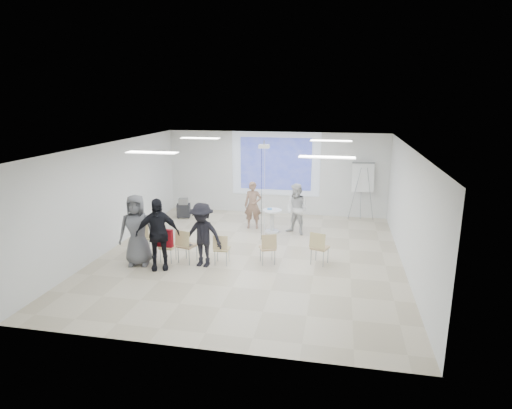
% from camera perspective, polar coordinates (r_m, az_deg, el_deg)
% --- Properties ---
extents(floor, '(8.00, 9.00, 0.10)m').
position_cam_1_polar(floor, '(11.77, -0.76, -7.09)').
color(floor, beige).
rests_on(floor, ground).
extents(ceiling, '(8.00, 9.00, 0.10)m').
position_cam_1_polar(ceiling, '(11.02, -0.81, 8.08)').
color(ceiling, white).
rests_on(ceiling, wall_back).
extents(wall_back, '(8.00, 0.10, 3.00)m').
position_cam_1_polar(wall_back, '(15.68, 2.66, 4.21)').
color(wall_back, silver).
rests_on(wall_back, floor).
extents(wall_left, '(0.10, 9.00, 3.00)m').
position_cam_1_polar(wall_left, '(12.75, -18.90, 1.09)').
color(wall_left, silver).
rests_on(wall_left, floor).
extents(wall_right, '(0.10, 9.00, 3.00)m').
position_cam_1_polar(wall_right, '(11.21, 19.92, -0.74)').
color(wall_right, silver).
rests_on(wall_right, floor).
extents(projection_halo, '(3.20, 0.01, 2.30)m').
position_cam_1_polar(projection_halo, '(15.56, 2.64, 5.44)').
color(projection_halo, silver).
rests_on(projection_halo, wall_back).
extents(projection_image, '(2.60, 0.01, 1.90)m').
position_cam_1_polar(projection_image, '(15.55, 2.63, 5.43)').
color(projection_image, '#2F3CA2').
rests_on(projection_image, wall_back).
extents(pedestal_table, '(0.72, 0.72, 0.76)m').
position_cam_1_polar(pedestal_table, '(13.61, 2.17, -2.00)').
color(pedestal_table, white).
rests_on(pedestal_table, floor).
extents(player_left, '(0.68, 0.49, 1.76)m').
position_cam_1_polar(player_left, '(13.93, -0.41, 0.32)').
color(player_left, '#916D59').
rests_on(player_left, floor).
extents(player_right, '(1.08, 1.00, 1.78)m').
position_cam_1_polar(player_right, '(13.38, 5.50, -0.28)').
color(player_right, silver).
rests_on(player_right, floor).
extents(controller_left, '(0.05, 0.11, 0.04)m').
position_cam_1_polar(controller_left, '(14.07, 0.51, 1.63)').
color(controller_left, white).
rests_on(controller_left, player_left).
extents(controller_right, '(0.09, 0.13, 0.04)m').
position_cam_1_polar(controller_right, '(13.57, 4.88, 1.29)').
color(controller_right, white).
rests_on(controller_right, player_right).
extents(chair_far_left, '(0.52, 0.53, 0.84)m').
position_cam_1_polar(chair_far_left, '(12.22, -14.95, -4.05)').
color(chair_far_left, '#D0B878').
rests_on(chair_far_left, floor).
extents(chair_left_mid, '(0.39, 0.42, 0.79)m').
position_cam_1_polar(chair_left_mid, '(11.41, -11.84, -5.34)').
color(chair_left_mid, tan).
rests_on(chair_left_mid, floor).
extents(chair_left_inner, '(0.53, 0.55, 0.91)m').
position_cam_1_polar(chair_left_inner, '(11.25, -9.40, -5.15)').
color(chair_left_inner, tan).
rests_on(chair_left_inner, floor).
extents(chair_center, '(0.40, 0.43, 0.82)m').
position_cam_1_polar(chair_center, '(11.03, -4.65, -5.68)').
color(chair_center, tan).
rests_on(chair_center, floor).
extents(chair_right_inner, '(0.52, 0.54, 0.84)m').
position_cam_1_polar(chair_right_inner, '(11.04, 1.63, -5.57)').
color(chair_right_inner, tan).
rests_on(chair_right_inner, floor).
extents(chair_right_far, '(0.53, 0.55, 0.89)m').
position_cam_1_polar(chair_right_far, '(11.10, 8.38, -5.43)').
color(chair_right_far, tan).
rests_on(chair_right_far, floor).
extents(red_jacket, '(0.49, 0.13, 0.46)m').
position_cam_1_polar(red_jacket, '(11.19, -12.19, -4.38)').
color(red_jacket, maroon).
rests_on(red_jacket, chair_left_mid).
extents(laptop, '(0.39, 0.32, 0.03)m').
position_cam_1_polar(laptop, '(11.34, -9.12, -5.23)').
color(laptop, black).
rests_on(laptop, chair_left_inner).
extents(audience_left, '(1.39, 1.10, 2.09)m').
position_cam_1_polar(audience_left, '(10.86, -13.02, -3.19)').
color(audience_left, black).
rests_on(audience_left, floor).
extents(audience_mid, '(1.30, 0.82, 1.88)m').
position_cam_1_polar(audience_mid, '(10.87, -7.21, -3.50)').
color(audience_mid, black).
rests_on(audience_mid, floor).
extents(audience_outer, '(1.13, 0.87, 2.07)m').
position_cam_1_polar(audience_outer, '(11.28, -15.63, -2.78)').
color(audience_outer, slate).
rests_on(audience_outer, floor).
extents(flipchart_easel, '(0.88, 0.67, 2.05)m').
position_cam_1_polar(flipchart_easel, '(15.21, 14.05, 3.51)').
color(flipchart_easel, '#979A9F').
rests_on(flipchart_easel, floor).
extents(av_cart, '(0.54, 0.47, 0.69)m').
position_cam_1_polar(av_cart, '(15.51, -9.63, -0.56)').
color(av_cart, black).
rests_on(av_cart, floor).
extents(ceiling_projector, '(0.30, 0.25, 3.00)m').
position_cam_1_polar(ceiling_projector, '(12.50, 1.07, 7.15)').
color(ceiling_projector, white).
rests_on(ceiling_projector, ceiling).
extents(fluor_panel_nw, '(1.20, 0.30, 0.02)m').
position_cam_1_polar(fluor_panel_nw, '(13.48, -7.46, 8.76)').
color(fluor_panel_nw, white).
rests_on(fluor_panel_nw, ceiling).
extents(fluor_panel_ne, '(1.20, 0.30, 0.02)m').
position_cam_1_polar(fluor_panel_ne, '(12.79, 9.99, 8.37)').
color(fluor_panel_ne, white).
rests_on(fluor_panel_ne, ceiling).
extents(fluor_panel_sw, '(1.20, 0.30, 0.02)m').
position_cam_1_polar(fluor_panel_sw, '(10.24, -13.69, 6.76)').
color(fluor_panel_sw, white).
rests_on(fluor_panel_sw, ceiling).
extents(fluor_panel_se, '(1.20, 0.30, 0.02)m').
position_cam_1_polar(fluor_panel_se, '(9.31, 9.43, 6.25)').
color(fluor_panel_se, white).
rests_on(fluor_panel_se, ceiling).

